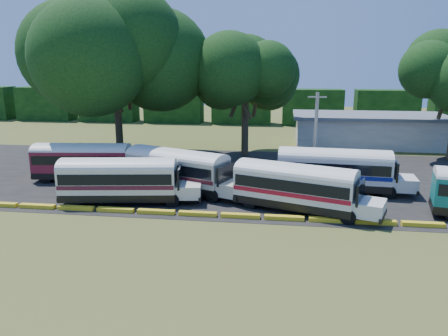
# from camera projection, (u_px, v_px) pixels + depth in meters

# --- Properties ---
(ground) EXTENTS (160.00, 160.00, 0.00)m
(ground) POSITION_uv_depth(u_px,v_px,m) (173.00, 220.00, 29.76)
(ground) COLOR #41541C
(ground) RESTS_ON ground
(asphalt_strip) EXTENTS (64.00, 24.00, 0.02)m
(asphalt_strip) POSITION_uv_depth(u_px,v_px,m) (215.00, 176.00, 41.18)
(asphalt_strip) COLOR black
(asphalt_strip) RESTS_ON ground
(curb) EXTENTS (53.70, 0.45, 0.30)m
(curb) POSITION_uv_depth(u_px,v_px,m) (177.00, 213.00, 30.69)
(curb) COLOR yellow
(curb) RESTS_ON ground
(terminal_building) EXTENTS (19.00, 9.00, 4.00)m
(terminal_building) POSITION_uv_depth(u_px,v_px,m) (368.00, 130.00, 55.78)
(terminal_building) COLOR silver
(terminal_building) RESTS_ON ground
(treeline_backdrop) EXTENTS (130.00, 4.00, 6.00)m
(treeline_backdrop) POSITION_uv_depth(u_px,v_px,m) (242.00, 106.00, 75.24)
(treeline_backdrop) COLOR black
(treeline_backdrop) RESTS_ON ground
(bus_red) EXTENTS (10.60, 3.69, 3.41)m
(bus_red) POSITION_uv_depth(u_px,v_px,m) (85.00, 159.00, 39.18)
(bus_red) COLOR black
(bus_red) RESTS_ON ground
(bus_cream_west) EXTENTS (10.86, 4.15, 3.48)m
(bus_cream_west) POSITION_uv_depth(u_px,v_px,m) (122.00, 178.00, 32.93)
(bus_cream_west) COLOR black
(bus_cream_west) RESTS_ON ground
(bus_cream_east) EXTENTS (10.94, 6.58, 3.54)m
(bus_cream_east) POSITION_uv_depth(u_px,v_px,m) (179.00, 168.00, 35.83)
(bus_cream_east) COLOR black
(bus_cream_east) RESTS_ON ground
(bus_white_red) EXTENTS (10.78, 5.92, 3.46)m
(bus_white_red) POSITION_uv_depth(u_px,v_px,m) (298.00, 185.00, 31.09)
(bus_white_red) COLOR black
(bus_white_red) RESTS_ON ground
(bus_white_blue) EXTENTS (11.16, 3.50, 3.61)m
(bus_white_blue) POSITION_uv_depth(u_px,v_px,m) (337.00, 168.00, 35.73)
(bus_white_blue) COLOR black
(bus_white_blue) RESTS_ON ground
(tree_west) EXTENTS (14.76, 14.76, 17.20)m
(tree_west) POSITION_uv_depth(u_px,v_px,m) (114.00, 49.00, 45.84)
(tree_west) COLOR #332819
(tree_west) RESTS_ON ground
(tree_center) EXTENTS (10.18, 10.18, 13.48)m
(tree_center) POSITION_uv_depth(u_px,v_px,m) (246.00, 69.00, 48.31)
(tree_center) COLOR #332819
(tree_center) RESTS_ON ground
(utility_pole) EXTENTS (1.60, 0.30, 7.90)m
(utility_pole) POSITION_uv_depth(u_px,v_px,m) (315.00, 136.00, 38.70)
(utility_pole) COLOR gray
(utility_pole) RESTS_ON ground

